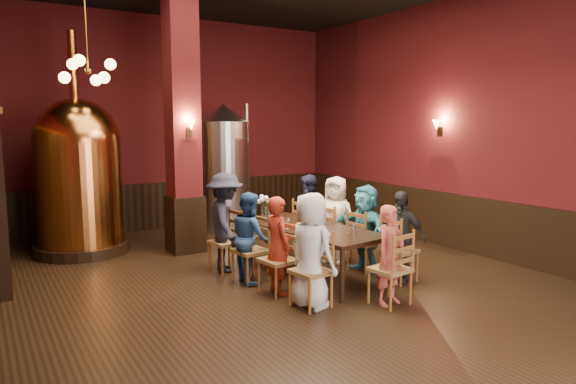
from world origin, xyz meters
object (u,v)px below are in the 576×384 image
person_0 (311,251)px  copper_kettle (79,174)px  person_1 (278,245)px  rose_vase (265,203)px  person_2 (250,237)px  steel_vessel (224,167)px  dining_table (310,231)px

person_0 → copper_kettle: (-1.94, 4.36, 0.67)m
person_0 → person_1: (-0.08, 0.66, -0.06)m
copper_kettle → rose_vase: copper_kettle is taller
person_0 → person_2: 1.33m
copper_kettle → person_0: bearing=-66.1°
person_0 → person_2: (-0.17, 1.32, -0.07)m
steel_vessel → rose_vase: bearing=-101.5°
person_1 → copper_kettle: bearing=28.1°
person_1 → steel_vessel: bearing=-13.6°
person_0 → dining_table: bearing=-45.9°
copper_kettle → dining_table: bearing=-50.9°
person_0 → person_1: bearing=-5.6°
person_2 → person_1: bearing=-164.9°
copper_kettle → rose_vase: 3.36m
person_1 → rose_vase: (0.57, 1.41, 0.34)m
person_0 → rose_vase: (0.49, 2.07, 0.28)m
person_0 → rose_vase: bearing=-26.1°
person_2 → rose_vase: 1.06m
person_0 → steel_vessel: steel_vessel is taller
dining_table → steel_vessel: bearing=77.6°
dining_table → copper_kettle: copper_kettle is taller
dining_table → steel_vessel: size_ratio=0.94×
dining_table → person_0: size_ratio=1.74×
dining_table → person_0: (-0.72, -1.10, 0.03)m
person_1 → copper_kettle: 4.20m
person_0 → copper_kettle: copper_kettle is taller
person_1 → person_2: 0.66m
copper_kettle → steel_vessel: size_ratio=1.43×
dining_table → person_2: bearing=158.8°
person_1 → copper_kettle: size_ratio=0.35×
steel_vessel → copper_kettle: bearing=-169.9°
steel_vessel → rose_vase: steel_vessel is taller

